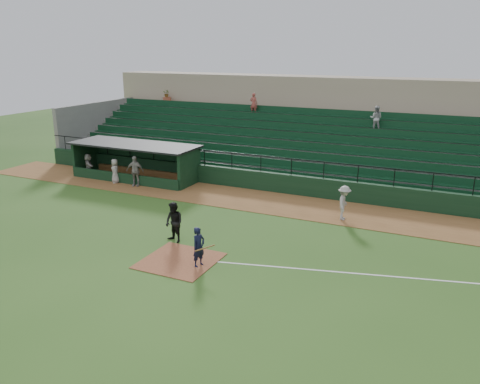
% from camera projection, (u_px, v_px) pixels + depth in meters
% --- Properties ---
extents(ground, '(90.00, 90.00, 0.00)m').
position_uv_depth(ground, '(192.00, 252.00, 21.28)').
color(ground, '#2E541B').
rests_on(ground, ground).
extents(warning_track, '(40.00, 4.00, 0.03)m').
position_uv_depth(warning_track, '(262.00, 201.00, 28.22)').
color(warning_track, brown).
rests_on(warning_track, ground).
extents(home_plate_dirt, '(3.00, 3.00, 0.03)m').
position_uv_depth(home_plate_dirt, '(180.00, 261.00, 20.41)').
color(home_plate_dirt, brown).
rests_on(home_plate_dirt, ground).
extents(foul_line, '(17.49, 4.44, 0.01)m').
position_uv_depth(foul_line, '(383.00, 276.00, 19.08)').
color(foul_line, white).
rests_on(foul_line, ground).
extents(stadium_structure, '(38.00, 13.08, 6.40)m').
position_uv_depth(stadium_structure, '(307.00, 139.00, 34.90)').
color(stadium_structure, black).
rests_on(stadium_structure, ground).
extents(dugout, '(8.90, 3.20, 2.42)m').
position_uv_depth(dugout, '(139.00, 158.00, 33.14)').
color(dugout, black).
rests_on(dugout, ground).
extents(batter_at_plate, '(1.07, 0.72, 1.69)m').
position_uv_depth(batter_at_plate, '(199.00, 247.00, 19.69)').
color(batter_at_plate, black).
rests_on(batter_at_plate, ground).
extents(umpire, '(1.09, 0.96, 1.88)m').
position_uv_depth(umpire, '(174.00, 223.00, 22.16)').
color(umpire, black).
rests_on(umpire, ground).
extents(runner, '(0.79, 1.23, 1.81)m').
position_uv_depth(runner, '(344.00, 203.00, 24.98)').
color(runner, '#AAA59F').
rests_on(runner, warning_track).
extents(dugout_player_a, '(1.24, 0.77, 1.96)m').
position_uv_depth(dugout_player_a, '(135.00, 171.00, 31.05)').
color(dugout_player_a, gray).
rests_on(dugout_player_a, warning_track).
extents(dugout_player_b, '(0.91, 0.91, 1.59)m').
position_uv_depth(dugout_player_b, '(115.00, 171.00, 31.85)').
color(dugout_player_b, '#ACA8A1').
rests_on(dugout_player_b, warning_track).
extents(dugout_player_c, '(1.43, 1.36, 1.61)m').
position_uv_depth(dugout_player_c, '(89.00, 165.00, 33.32)').
color(dugout_player_c, gray).
rests_on(dugout_player_c, warning_track).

